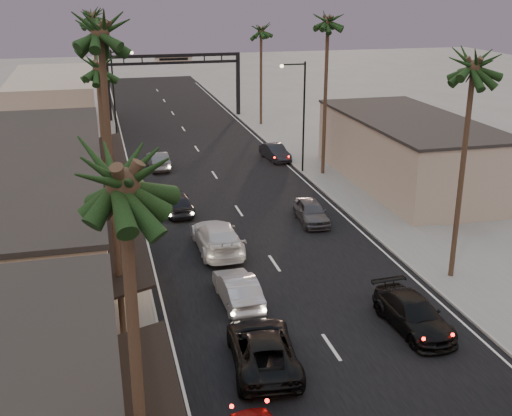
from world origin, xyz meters
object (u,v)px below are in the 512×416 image
streetlight_right (301,108)px  palm_lc (98,61)px  arch (174,70)px  palm_ld (92,12)px  palm_lb (99,23)px  palm_rb (328,16)px  palm_la (121,163)px  palm_ra (475,58)px  curbside_black (413,314)px  palm_rc (261,26)px  oncoming_silver (238,289)px  streetlight_left (117,90)px  oncoming_pickup (263,349)px  palm_far (93,13)px

streetlight_right → palm_lc: bearing=-149.9°
arch → palm_ld: size_ratio=1.07×
palm_lb → palm_rb: bearing=52.0°
streetlight_right → palm_lb: 28.89m
palm_ld → palm_la: bearing=-90.0°
palm_ra → curbside_black: size_ratio=2.61×
palm_ld → palm_rc: palm_ld is taller
palm_lc → oncoming_silver: size_ratio=2.65×
streetlight_left → curbside_black: streetlight_left is taller
streetlight_right → palm_lc: size_ratio=0.74×
palm_lc → palm_ra: size_ratio=0.92×
palm_rb → oncoming_pickup: 30.48m
palm_far → oncoming_pickup: bearing=-85.1°
oncoming_silver → palm_ra: bearing=178.6°
palm_rc → oncoming_pickup: palm_rc is taller
streetlight_right → palm_lc: palm_lc is taller
palm_ra → palm_lc: bearing=145.1°
palm_la → palm_ra: 22.82m
arch → streetlight_left: size_ratio=1.69×
oncoming_pickup → curbside_black: bearing=-165.1°
oncoming_pickup → oncoming_silver: size_ratio=1.21×
palm_ld → oncoming_silver: palm_ld is taller
streetlight_left → palm_rb: bearing=-42.1°
palm_lb → palm_rc: 45.48m
arch → palm_lc: palm_lc is taller
streetlight_left → oncoming_silver: size_ratio=1.96×
curbside_black → oncoming_pickup: bearing=-174.2°
palm_ra → oncoming_silver: 15.78m
palm_lb → palm_ld: size_ratio=1.07×
streetlight_left → oncoming_silver: 34.60m
oncoming_pickup → curbside_black: 7.41m
arch → curbside_black: 50.78m
palm_rb → palm_rc: (0.00, 20.00, -1.95)m
arch → streetlight_right: (6.92, -25.00, -0.20)m
arch → oncoming_pickup: bearing=-93.5°
streetlight_right → palm_far: 36.85m
streetlight_left → palm_rc: size_ratio=0.74×
oncoming_silver → palm_rb: bearing=-121.8°
arch → oncoming_pickup: arch is taller
palm_la → palm_lb: 13.14m
palm_rc → oncoming_silver: 42.84m
streetlight_right → palm_ld: (-15.52, 10.00, 7.09)m
palm_ld → curbside_black: bearing=-70.2°
palm_rb → curbside_black: 27.41m
palm_lc → palm_ra: palm_ra is taller
palm_ra → oncoming_pickup: palm_ra is taller
arch → curbside_black: bearing=-85.3°
palm_lc → oncoming_silver: palm_lc is taller
palm_rc → oncoming_silver: (-11.61, -40.07, -9.71)m
streetlight_left → palm_ra: size_ratio=0.68×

